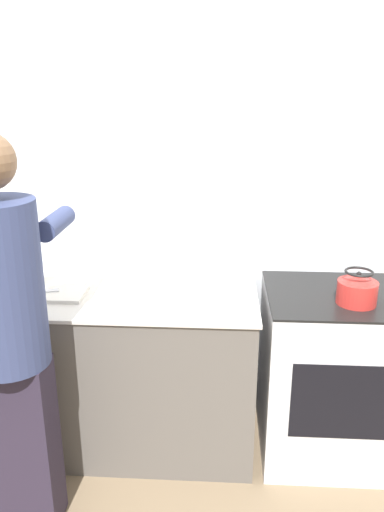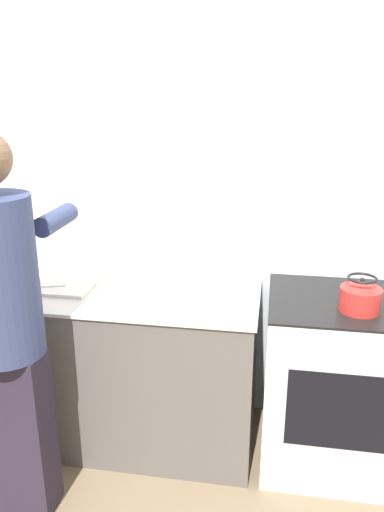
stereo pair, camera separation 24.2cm
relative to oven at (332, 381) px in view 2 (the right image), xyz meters
The scene contains 9 objects.
ground_plane 1.06m from the oven, 160.23° to the right, with size 12.00×12.00×0.00m, color #7A664C.
wall_back 1.28m from the oven, 156.32° to the left, with size 8.00×0.05×2.60m.
counter 1.27m from the oven, behind, with size 1.75×0.67×0.90m.
oven is the anchor object (origin of this frame).
person 1.65m from the oven, 158.18° to the right, with size 0.37×0.61×1.78m.
cutting_board 1.56m from the oven, behind, with size 0.40×0.22×0.02m.
knife 1.61m from the oven, behind, with size 0.21×0.09×0.01m.
kettle 0.55m from the oven, 56.57° to the right, with size 0.19×0.19×0.17m.
bowl_mixing 0.99m from the oven, 169.71° to the left, with size 0.19×0.19×0.08m.
Camera 2 is at (0.54, -2.04, 1.92)m, focal length 35.00 mm.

